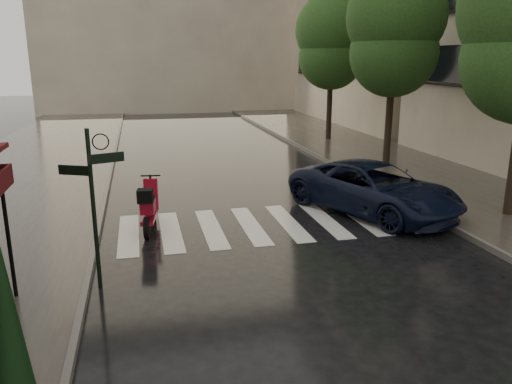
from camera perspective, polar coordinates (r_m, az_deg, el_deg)
name	(u,v)px	position (r m, az deg, el deg)	size (l,w,h in m)	color
ground	(175,370)	(7.64, -9.30, -19.43)	(120.00, 120.00, 0.00)	black
sidewalk_near	(19,185)	(19.27, -25.50, 0.78)	(6.00, 60.00, 0.12)	#38332D
sidewalk_far	(402,165)	(21.55, 16.37, 3.01)	(5.50, 60.00, 0.12)	#38332D
curb_near	(109,179)	(18.83, -16.43, 1.39)	(0.12, 60.00, 0.16)	#595651
curb_far	(339,168)	(20.33, 9.47, 2.77)	(0.12, 60.00, 0.16)	#595651
crosswalk	(269,224)	(13.44, 1.53, -3.65)	(7.85, 3.20, 0.01)	silver
signpost	(93,197)	(9.68, -18.14, -0.53)	(1.17, 0.29, 3.10)	black
tree_mid	(395,24)	(20.81, 15.64, 18.01)	(3.80, 3.80, 8.34)	black
tree_far	(332,36)	(27.24, 8.68, 17.23)	(3.80, 3.80, 8.16)	black
scooter	(149,208)	(13.11, -12.14, -1.75)	(0.64, 1.97, 1.30)	black
parked_car	(374,188)	(14.62, 13.30, 0.40)	(2.38, 5.17, 1.44)	black
parasol_front	(11,342)	(5.69, -26.22, -15.10)	(0.49, 0.49, 2.73)	black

